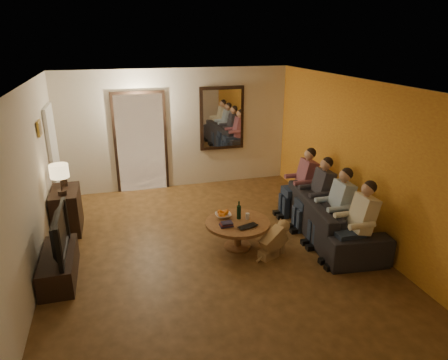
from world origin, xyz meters
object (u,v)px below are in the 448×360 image
object	(u,v)px
sofa	(331,216)
laptop	(249,228)
person_a	(358,226)
dog	(274,239)
coffee_table	(238,234)
wine_bottle	(239,210)
tv_stand	(59,266)
person_c	(318,196)
person_d	(303,185)
bowl	(223,215)
tv	(54,234)
dresser	(67,210)
person_b	(336,210)
table_lamp	(60,180)

from	to	relation	value
sofa	laptop	bearing A→B (deg)	105.54
person_a	dog	world-z (taller)	person_a
coffee_table	wine_bottle	distance (m)	0.40
tv_stand	person_c	world-z (taller)	person_c
person_d	bowl	xyz separation A→B (m)	(-1.74, -0.65, -0.12)
tv	laptop	size ratio (longest dim) A/B	3.28
dresser	person_c	bearing A→B (deg)	-14.62
person_c	laptop	distance (m)	1.56
sofa	laptop	world-z (taller)	sofa
tv	coffee_table	xyz separation A→B (m)	(2.68, 0.16, -0.47)
dog	laptop	bearing A→B (deg)	134.86
person_a	dog	bearing A→B (deg)	154.99
tv	coffee_table	world-z (taller)	tv
sofa	person_b	xyz separation A→B (m)	(-0.10, -0.30, 0.25)
sofa	person_a	distance (m)	0.94
sofa	bowl	world-z (taller)	sofa
person_b	dog	size ratio (longest dim) A/B	2.14
table_lamp	laptop	size ratio (longest dim) A/B	1.64
dog	dresser	bearing A→B (deg)	125.51
wine_bottle	person_c	bearing A→B (deg)	6.59
laptop	coffee_table	bearing A→B (deg)	92.88
person_a	wine_bottle	world-z (taller)	person_a
person_a	tv	bearing A→B (deg)	169.80
tv_stand	tv	size ratio (longest dim) A/B	1.07
person_b	person_d	bearing A→B (deg)	90.00
tv	person_c	size ratio (longest dim) A/B	0.90
person_d	person_b	bearing A→B (deg)	-90.00
tv_stand	person_d	bearing A→B (deg)	13.75
coffee_table	wine_bottle	world-z (taller)	wine_bottle
dresser	bowl	distance (m)	2.76
sofa	person_d	bearing A→B (deg)	12.61
table_lamp	tv	distance (m)	1.36
dresser	sofa	xyz separation A→B (m)	(4.34, -1.41, -0.02)
wine_bottle	sofa	bearing A→B (deg)	-4.48
person_a	bowl	size ratio (longest dim) A/B	4.63
sofa	person_d	xyz separation A→B (m)	(-0.10, 0.90, 0.25)
tv_stand	coffee_table	bearing A→B (deg)	3.48
person_c	sofa	bearing A→B (deg)	-71.57
dresser	person_d	xyz separation A→B (m)	(4.24, -0.51, 0.23)
dresser	tv	xyz separation A→B (m)	(0.00, -1.54, 0.32)
tv_stand	laptop	world-z (taller)	laptop
wine_bottle	person_b	bearing A→B (deg)	-15.79
tv_stand	coffee_table	size ratio (longest dim) A/B	1.12
dog	person_d	bearing A→B (deg)	24.56
dog	tv	bearing A→B (deg)	150.73
dresser	person_b	xyz separation A→B (m)	(4.24, -1.71, 0.23)
tv_stand	dog	distance (m)	3.15
dog	person_b	bearing A→B (deg)	-20.37
person_c	wine_bottle	world-z (taller)	person_c
dresser	coffee_table	xyz separation A→B (m)	(2.68, -1.38, -0.15)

